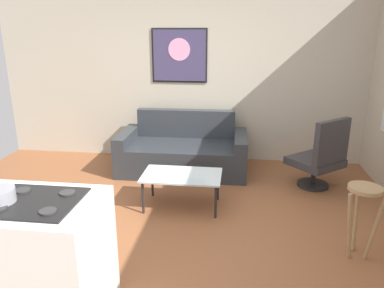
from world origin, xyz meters
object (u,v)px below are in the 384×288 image
(coffee_table, at_px, (182,177))
(bar_stool, at_px, (363,205))
(armchair, at_px, (321,157))
(couch, at_px, (183,152))
(wall_painting, at_px, (179,55))

(coffee_table, distance_m, bar_stool, 1.97)
(armchair, bearing_deg, couch, 166.61)
(couch, height_order, bar_stool, couch)
(couch, bearing_deg, wall_painting, 103.29)
(wall_painting, bearing_deg, coffee_table, -80.40)
(armchair, bearing_deg, wall_painting, 153.15)
(couch, bearing_deg, bar_stool, -45.74)
(coffee_table, height_order, bar_stool, bar_stool)
(couch, distance_m, coffee_table, 1.21)
(couch, xyz_separation_m, armchair, (1.90, -0.45, 0.17))
(couch, height_order, armchair, armchair)
(armchair, xyz_separation_m, wall_painting, (-2.04, 1.03, 1.22))
(coffee_table, relative_size, bar_stool, 1.31)
(couch, relative_size, coffee_table, 2.03)
(armchair, height_order, wall_painting, wall_painting)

